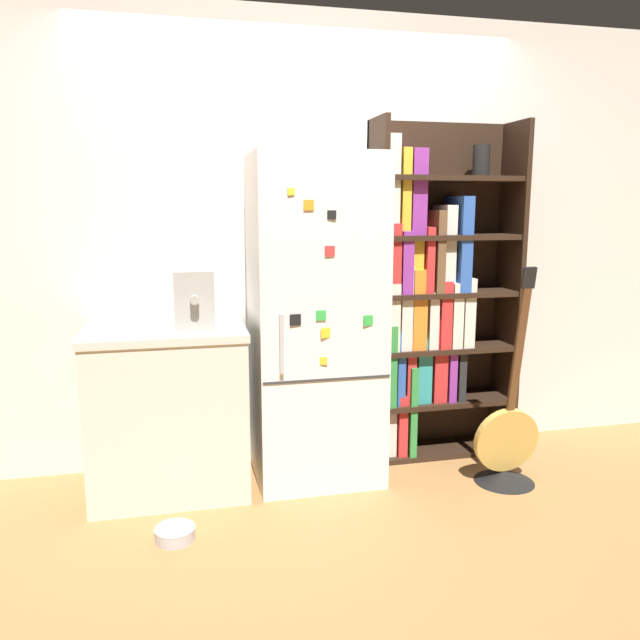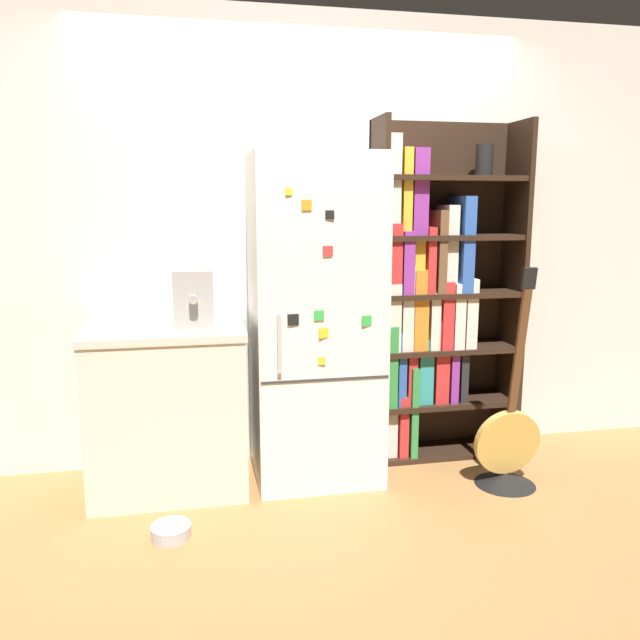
{
  "view_description": "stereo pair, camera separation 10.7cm",
  "coord_description": "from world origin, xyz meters",
  "px_view_note": "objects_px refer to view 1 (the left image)",
  "views": [
    {
      "loc": [
        -0.74,
        -3.15,
        1.51
      ],
      "look_at": [
        0.03,
        0.15,
        0.89
      ],
      "focal_mm": 35.0,
      "sensor_mm": 36.0,
      "label": 1
    },
    {
      "loc": [
        -0.63,
        -3.17,
        1.51
      ],
      "look_at": [
        0.03,
        0.15,
        0.89
      ],
      "focal_mm": 35.0,
      "sensor_mm": 36.0,
      "label": 2
    }
  ],
  "objects_px": {
    "bookshelf": "(427,302)",
    "espresso_machine": "(194,298)",
    "pet_bowl": "(175,533)",
    "refrigerator": "(315,320)",
    "guitar": "(506,453)"
  },
  "relations": [
    {
      "from": "bookshelf",
      "to": "refrigerator",
      "type": "bearing_deg",
      "value": -167.38
    },
    {
      "from": "guitar",
      "to": "pet_bowl",
      "type": "relative_size",
      "value": 6.44
    },
    {
      "from": "pet_bowl",
      "to": "bookshelf",
      "type": "bearing_deg",
      "value": 25.96
    },
    {
      "from": "bookshelf",
      "to": "espresso_machine",
      "type": "xyz_separation_m",
      "value": [
        -1.38,
        -0.18,
        0.1
      ]
    },
    {
      "from": "espresso_machine",
      "to": "pet_bowl",
      "type": "bearing_deg",
      "value": -103.83
    },
    {
      "from": "bookshelf",
      "to": "guitar",
      "type": "xyz_separation_m",
      "value": [
        0.27,
        -0.52,
        -0.77
      ]
    },
    {
      "from": "bookshelf",
      "to": "pet_bowl",
      "type": "distance_m",
      "value": 1.92
    },
    {
      "from": "pet_bowl",
      "to": "refrigerator",
      "type": "bearing_deg",
      "value": 36.07
    },
    {
      "from": "espresso_machine",
      "to": "guitar",
      "type": "height_order",
      "value": "guitar"
    },
    {
      "from": "bookshelf",
      "to": "pet_bowl",
      "type": "bearing_deg",
      "value": -154.04
    },
    {
      "from": "espresso_machine",
      "to": "pet_bowl",
      "type": "relative_size",
      "value": 1.85
    },
    {
      "from": "bookshelf",
      "to": "guitar",
      "type": "height_order",
      "value": "bookshelf"
    },
    {
      "from": "refrigerator",
      "to": "guitar",
      "type": "distance_m",
      "value": 1.29
    },
    {
      "from": "refrigerator",
      "to": "pet_bowl",
      "type": "bearing_deg",
      "value": -143.93
    },
    {
      "from": "guitar",
      "to": "bookshelf",
      "type": "bearing_deg",
      "value": 117.64
    }
  ]
}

